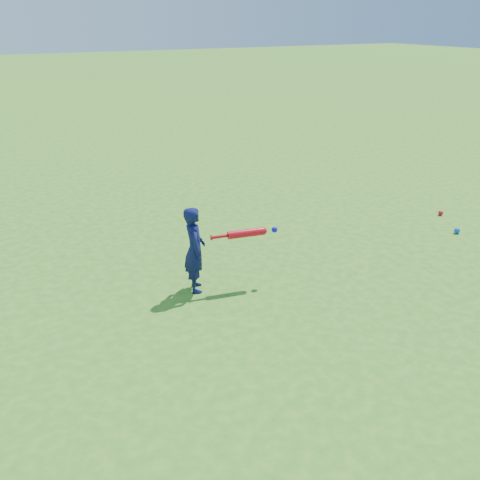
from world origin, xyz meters
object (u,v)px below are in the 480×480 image
Objects in this scene: ground_ball_blue at (457,231)px; child at (195,250)px; bat_swing at (249,233)px; ground_ball_red at (441,213)px.

child is at bearing 176.90° from ground_ball_blue.
child reaches higher than bat_swing.
ground_ball_red is 0.71m from ground_ball_blue.
ground_ball_red is (4.11, 0.41, -0.43)m from child.
bat_swing is (0.56, -0.14, 0.13)m from child.
ground_ball_blue is (-0.36, -0.61, 0.00)m from ground_ball_red.
ground_ball_blue reaches higher than ground_ball_red.
child is at bearing -174.30° from ground_ball_red.
ground_ball_blue is (3.76, -0.20, -0.43)m from child.
bat_swing is (-3.55, -0.55, 0.56)m from ground_ball_red.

